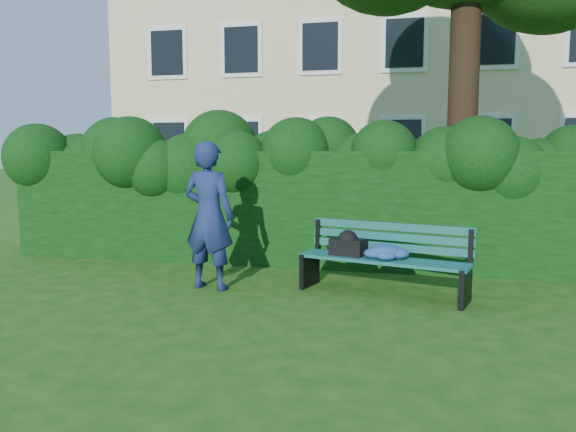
# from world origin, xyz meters

# --- Properties ---
(ground) EXTENTS (80.00, 80.00, 0.00)m
(ground) POSITION_xyz_m (0.00, 0.00, 0.00)
(ground) COLOR #184C0F
(ground) RESTS_ON ground
(apartment_building) EXTENTS (16.00, 8.08, 12.00)m
(apartment_building) POSITION_xyz_m (-0.00, 13.99, 6.00)
(apartment_building) COLOR beige
(apartment_building) RESTS_ON ground
(hedge) EXTENTS (10.00, 1.00, 1.80)m
(hedge) POSITION_xyz_m (0.00, 2.20, 0.90)
(hedge) COLOR black
(hedge) RESTS_ON ground
(park_bench) EXTENTS (2.19, 1.10, 0.89)m
(park_bench) POSITION_xyz_m (1.20, 0.48, 0.50)
(park_bench) COLOR #0F4C49
(park_bench) RESTS_ON ground
(man_reading) EXTENTS (0.77, 0.57, 1.93)m
(man_reading) POSITION_xyz_m (-0.98, 0.26, 0.97)
(man_reading) COLOR navy
(man_reading) RESTS_ON ground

